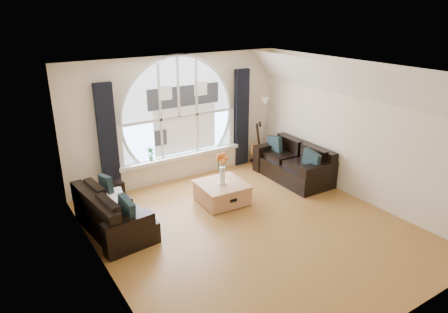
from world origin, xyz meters
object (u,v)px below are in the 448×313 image
Objects in this scene: sofa_left at (114,210)px; sofa_right at (293,162)px; coffee_chest at (222,192)px; floor_lamp at (264,131)px; potted_plant at (151,154)px; vase_flowers at (222,165)px; guitar at (257,142)px.

sofa_left is 4.06m from sofa_right.
floor_lamp is (2.05, 1.32, 0.58)m from coffee_chest.
sofa_right is 3.11m from potted_plant.
vase_flowers is 2.46m from floor_lamp.
floor_lamp reaches higher than potted_plant.
sofa_left is 2.15m from vase_flowers.
coffee_chest is 0.56× the size of floor_lamp.
coffee_chest is at bearing -175.22° from sofa_right.
floor_lamp is (2.06, 1.35, 0.01)m from vase_flowers.
vase_flowers reaches higher than sofa_left.
guitar is (4.00, 1.31, 0.13)m from sofa_left.
sofa_left is 1.97m from potted_plant.
vase_flowers reaches higher than potted_plant.
sofa_left is 1.83× the size of coffee_chest.
sofa_left is at bearing -178.00° from sofa_right.
floor_lamp is (4.17, 1.25, 0.40)m from sofa_left.
guitar is at bearing 161.18° from floor_lamp.
vase_flowers is (-0.01, -0.03, 0.57)m from coffee_chest.
guitar reaches higher than sofa_right.
sofa_right reaches higher than sofa_left.
potted_plant is at bearing 154.38° from sofa_right.
sofa_left is at bearing -166.44° from guitar.
sofa_left is 0.93× the size of sofa_right.
sofa_left is 1.55× the size of guitar.
guitar is (-0.18, 0.06, -0.27)m from floor_lamp.
vase_flowers is 2.36× the size of potted_plant.
sofa_left is at bearing -178.90° from coffee_chest.
sofa_left is at bearing -163.35° from floor_lamp.
vase_flowers is (-1.94, -0.14, 0.39)m from sofa_right.
sofa_left is 4.21m from guitar.
vase_flowers is at bearing -147.77° from guitar.
sofa_right is 1.95m from coffee_chest.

